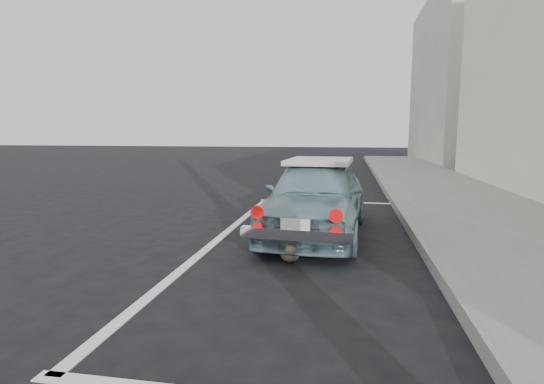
{
  "coord_description": "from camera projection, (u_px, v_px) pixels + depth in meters",
  "views": [
    {
      "loc": [
        0.88,
        -2.67,
        1.52
      ],
      "look_at": [
        -0.06,
        2.64,
        0.75
      ],
      "focal_mm": 28.0,
      "sensor_mm": 36.0,
      "label": 1
    }
  ],
  "objects": [
    {
      "name": "ground",
      "position": [
        215.0,
        350.0,
        2.97
      ],
      "size": [
        80.0,
        80.0,
        0.0
      ],
      "primitive_type": "plane",
      "color": "black",
      "rests_on": "ground"
    },
    {
      "name": "cat",
      "position": [
        290.0,
        251.0,
        4.97
      ],
      "size": [
        0.32,
        0.53,
        0.29
      ],
      "rotation": [
        0.0,
        0.0,
        0.25
      ],
      "color": "#736358",
      "rests_on": "ground"
    },
    {
      "name": "building_far",
      "position": [
        462.0,
        81.0,
        20.8
      ],
      "size": [
        3.5,
        10.0,
        8.0
      ],
      "primitive_type": "cube",
      "color": "#ADA89D",
      "rests_on": "ground"
    },
    {
      "name": "retro_coupe",
      "position": [
        316.0,
        196.0,
        6.26
      ],
      "size": [
        1.55,
        3.41,
        1.13
      ],
      "rotation": [
        0.0,
        0.0,
        -0.07
      ],
      "color": "#759BA6",
      "rests_on": "ground"
    },
    {
      "name": "pline_side",
      "position": [
        219.0,
        239.0,
        6.05
      ],
      "size": [
        0.12,
        7.0,
        0.01
      ],
      "primitive_type": "cube",
      "color": "silver",
      "rests_on": "ground"
    },
    {
      "name": "pline_front",
      "position": [
        328.0,
        202.0,
        9.22
      ],
      "size": [
        3.0,
        0.12,
        0.01
      ],
      "primitive_type": "cube",
      "color": "silver",
      "rests_on": "ground"
    }
  ]
}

